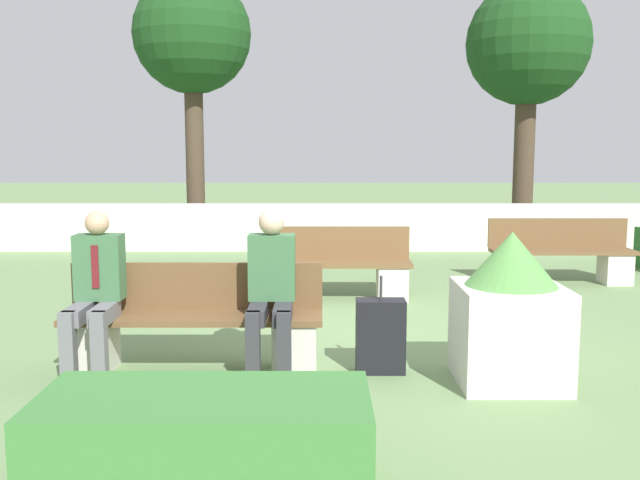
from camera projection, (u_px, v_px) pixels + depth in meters
The scene contains 12 objects.
ground_plane at pixel (368, 338), 6.94m from camera, with size 60.00×60.00×0.00m, color #6B8956.
perimeter_wall at pixel (345, 227), 12.73m from camera, with size 14.69×0.30×0.84m.
bench_front at pixel (191, 328), 5.95m from camera, with size 2.15×0.48×0.87m.
bench_left_side at pixel (334, 272), 8.69m from camera, with size 1.80×0.48×0.87m.
bench_right_side at pixel (558, 258), 9.71m from camera, with size 1.91×0.49×0.87m.
person_seated_man at pixel (92, 286), 5.75m from camera, with size 0.38×0.63×1.33m.
person_seated_woman at pixel (268, 284), 5.76m from camera, with size 0.38×0.63×1.35m.
hedge_block_near_left at pixel (202, 448), 3.72m from camera, with size 1.73×0.79×0.58m.
planter_corner_left at pixel (507, 312), 5.58m from camera, with size 0.81×0.81×1.20m.
suitcase at pixel (378, 336), 5.86m from camera, with size 0.40×0.21×0.81m.
tree_leftmost at pixel (189, 38), 13.67m from camera, with size 2.27×2.27×5.13m.
tree_center_left at pixel (525, 48), 13.91m from camera, with size 2.41×2.41×5.06m.
Camera 1 is at (-0.49, -6.75, 1.86)m, focal length 40.00 mm.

